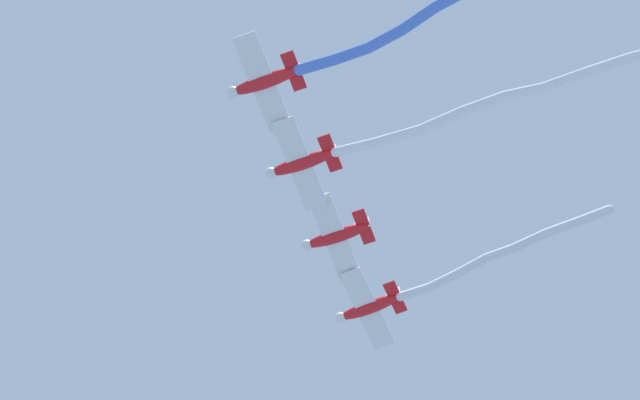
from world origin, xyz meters
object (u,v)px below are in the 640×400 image
object	(u,v)px
airplane_lead	(368,308)
airplane_left_wing	(335,236)
airplane_slot	(263,82)
airplane_right_wing	(301,163)

from	to	relation	value
airplane_lead	airplane_left_wing	distance (m)	7.13
airplane_lead	airplane_slot	bearing A→B (deg)	90.19
airplane_left_wing	airplane_right_wing	xyz separation A→B (m)	(-7.09, 0.62, -0.30)
airplane_lead	airplane_right_wing	xyz separation A→B (m)	(-14.19, 1.24, 0.00)
airplane_right_wing	airplane_slot	size ratio (longest dim) A/B	1.00
airplane_left_wing	airplane_slot	distance (m)	14.24
airplane_lead	airplane_right_wing	distance (m)	14.25
airplane_left_wing	airplane_right_wing	bearing A→B (deg)	87.00
airplane_left_wing	airplane_right_wing	distance (m)	7.13
airplane_right_wing	airplane_slot	bearing A→B (deg)	87.04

